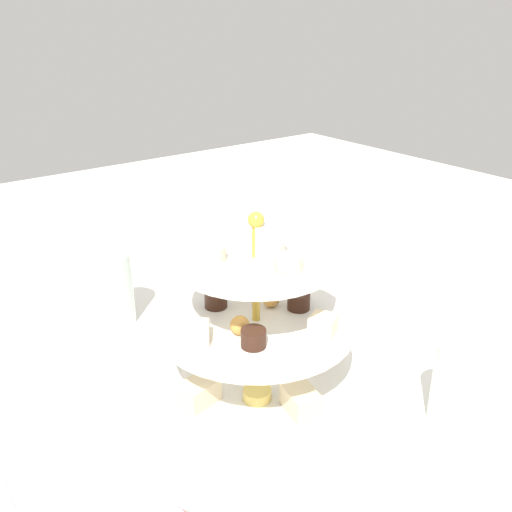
% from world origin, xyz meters
% --- Properties ---
extents(ground_plane, '(2.40, 2.40, 0.00)m').
position_xyz_m(ground_plane, '(0.00, 0.00, 0.00)').
color(ground_plane, silver).
extents(tiered_serving_stand, '(0.31, 0.31, 0.24)m').
position_xyz_m(tiered_serving_stand, '(0.00, -0.00, 0.07)').
color(tiered_serving_stand, white).
rests_on(tiered_serving_stand, ground_plane).
extents(water_glass_tall_right, '(0.07, 0.07, 0.12)m').
position_xyz_m(water_glass_tall_right, '(-0.27, -0.08, 0.06)').
color(water_glass_tall_right, silver).
rests_on(water_glass_tall_right, ground_plane).
extents(butter_knife_left, '(0.17, 0.06, 0.00)m').
position_xyz_m(butter_knife_left, '(-0.15, 0.29, 0.00)').
color(butter_knife_left, silver).
rests_on(butter_knife_left, ground_plane).
extents(water_glass_mid_back, '(0.06, 0.06, 0.11)m').
position_xyz_m(water_glass_mid_back, '(0.21, 0.14, 0.05)').
color(water_glass_mid_back, silver).
rests_on(water_glass_mid_back, ground_plane).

